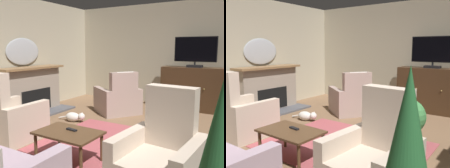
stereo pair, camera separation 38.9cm
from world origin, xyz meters
The scene contains 14 objects.
ground_plane centered at (0.00, 0.00, -0.02)m, with size 6.64×7.44×0.04m, color brown.
wall_back centered at (0.00, 3.47, 1.38)m, with size 6.64×0.10×2.75m, color #B2A88E.
rug_central centered at (0.02, 0.17, 0.01)m, with size 2.47×1.91×0.01m, color #9E474C.
fireplace centered at (-2.74, 0.90, 0.52)m, with size 0.82×1.76×1.11m.
wall_mirror_oval centered at (-2.99, 0.90, 1.46)m, with size 0.06×0.96×0.64m, color #B2B7BF.
tv_cabinet centered at (0.55, 3.12, 0.52)m, with size 1.58×0.52×1.08m.
television centered at (0.55, 3.07, 1.47)m, with size 1.00×0.20×0.74m.
coffee_table centered at (-0.31, -0.66, 0.37)m, with size 0.89×0.57×0.43m.
tv_remote centered at (-0.30, -0.60, 0.44)m, with size 0.17×0.05×0.02m, color black.
armchair_near_window centered at (-1.70, -0.53, 0.36)m, with size 0.88×0.91×1.20m.
armchair_beside_cabinet centered at (1.02, -0.75, 0.35)m, with size 0.90×0.90×1.14m.
armchair_facing_sofa centered at (-0.95, 1.91, 0.32)m, with size 1.27×1.27×1.03m.
potted_plant_on_hearth_side centered at (0.85, 0.70, 0.46)m, with size 0.55×0.55×0.78m.
cat centered at (-1.41, 0.82, 0.10)m, with size 0.66×0.25×0.22m.
Camera 2 is at (2.14, -2.92, 1.56)m, focal length 39.35 mm.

